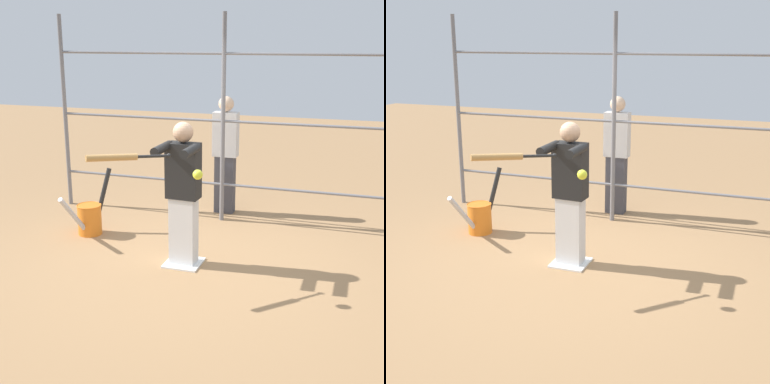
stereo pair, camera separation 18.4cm
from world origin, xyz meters
TOP-DOWN VIEW (x-y plane):
  - ground_plane at (0.00, 0.00)m, footprint 24.00×24.00m
  - home_plate at (0.00, 0.00)m, footprint 0.40×0.40m
  - fence_backstop at (0.00, -1.60)m, footprint 4.87×0.06m
  - batter at (0.00, 0.02)m, footprint 0.41×0.55m
  - baseball_bat_swinging at (0.37, 0.78)m, footprint 0.65×0.61m
  - softball_in_flight at (-0.37, 0.63)m, footprint 0.10×0.10m
  - bat_bucket at (1.47, -0.51)m, footprint 0.38×0.90m
  - bystander_behind_fence at (0.06, -1.96)m, footprint 0.35×0.22m

SIDE VIEW (x-z plane):
  - ground_plane at x=0.00m, z-range 0.00..0.00m
  - home_plate at x=0.00m, z-range 0.00..0.02m
  - bat_bucket at x=1.47m, z-range -0.19..0.64m
  - batter at x=0.00m, z-range 0.07..1.68m
  - bystander_behind_fence at x=0.06m, z-range 0.03..1.72m
  - softball_in_flight at x=-0.37m, z-range 1.17..1.27m
  - baseball_bat_swinging at x=0.37m, z-range 1.31..1.42m
  - fence_backstop at x=0.00m, z-range 0.00..2.78m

